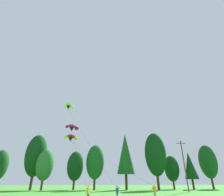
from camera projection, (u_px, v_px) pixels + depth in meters
treeline_tree_c at (36, 155)px, 47.77m from camera, size 5.59×5.59×14.03m
treeline_tree_d at (45, 165)px, 45.45m from camera, size 4.47×4.47×9.89m
treeline_tree_e at (75, 166)px, 47.96m from camera, size 4.42×4.42×9.70m
treeline_tree_f at (95, 162)px, 47.99m from camera, size 4.87×4.87×11.38m
treeline_tree_g at (125, 153)px, 49.52m from camera, size 4.85×4.85×14.78m
treeline_tree_h at (155, 154)px, 49.20m from camera, size 5.83×5.83×14.92m
treeline_tree_i at (172, 168)px, 52.14m from camera, size 4.28×4.28×9.17m
treeline_tree_j at (190, 165)px, 51.23m from camera, size 3.80×3.80×9.99m
treeline_tree_k at (208, 161)px, 54.73m from camera, size 5.23×5.23×12.69m
utility_pole at (184, 164)px, 38.83m from camera, size 2.20×0.26×10.65m
kite_flyer_near at (88, 192)px, 18.58m from camera, size 0.46×0.59×1.69m
kite_flyer_mid at (117, 192)px, 18.34m from camera, size 0.58×0.61×1.69m
kite_flyer_far at (154, 190)px, 22.59m from camera, size 0.75×0.76×1.69m
parafoil_kite_high_magenta at (72, 128)px, 40.39m from camera, size 6.54×20.09×12.95m
parafoil_kite_mid_lime_white at (68, 106)px, 36.98m from camera, size 9.42×15.05×15.47m
parafoil_kite_far_red_yellow at (71, 138)px, 39.19m from camera, size 14.89×16.50×10.07m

